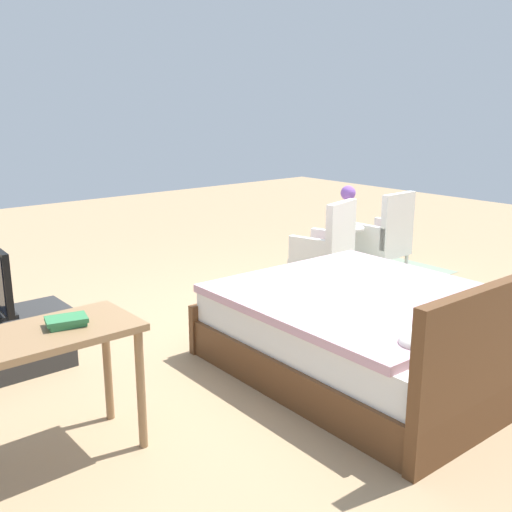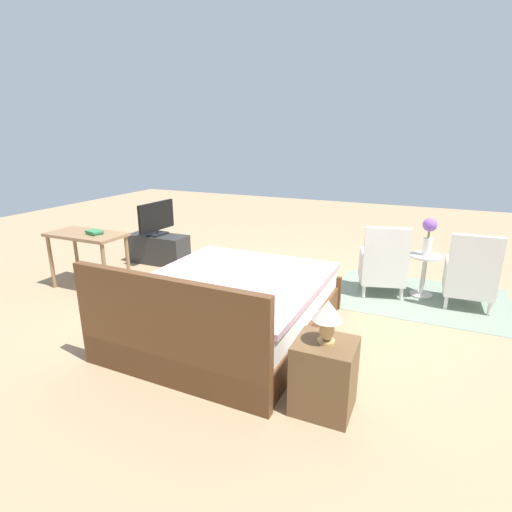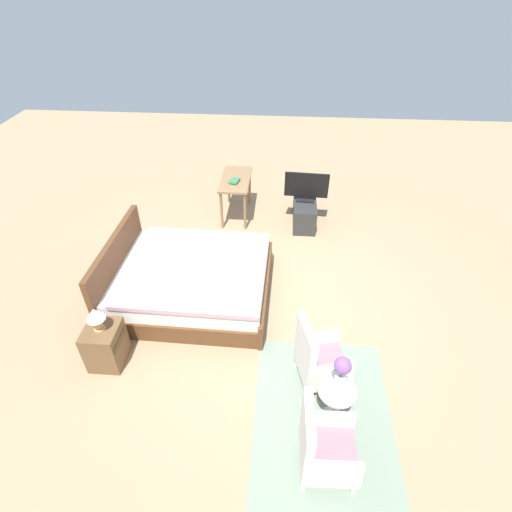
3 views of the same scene
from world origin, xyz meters
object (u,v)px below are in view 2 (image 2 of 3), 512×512
at_px(armchair_by_window_left, 470,277).
at_px(tv_flatscreen, 156,218).
at_px(bed, 228,307).
at_px(vanity_desk, 87,242).
at_px(tv_stand, 159,249).
at_px(table_lamp, 328,315).
at_px(side_table, 424,270).
at_px(book_stack, 94,232).
at_px(armchair_by_window_right, 383,266).
at_px(flower_vase, 429,233).
at_px(nightstand, 324,376).

relative_size(armchair_by_window_left, tv_flatscreen, 1.19).
bearing_deg(bed, vanity_desk, -10.17).
xyz_separation_m(tv_stand, tv_flatscreen, (0.00, -0.00, 0.50)).
height_order(table_lamp, tv_stand, table_lamp).
distance_m(armchair_by_window_left, side_table, 0.53).
distance_m(tv_flatscreen, vanity_desk, 1.29).
bearing_deg(side_table, vanity_desk, 20.13).
relative_size(table_lamp, tv_flatscreen, 0.43).
distance_m(tv_stand, tv_flatscreen, 0.50).
height_order(bed, armchair_by_window_left, bed).
xyz_separation_m(table_lamp, book_stack, (3.38, -1.18, 0.01)).
bearing_deg(tv_stand, table_lamp, 143.87).
xyz_separation_m(armchair_by_window_right, flower_vase, (-0.49, -0.15, 0.46)).
relative_size(armchair_by_window_right, tv_stand, 0.96).
bearing_deg(table_lamp, side_table, -102.40).
bearing_deg(book_stack, armchair_by_window_left, -163.11).
bearing_deg(side_table, nightstand, 77.60).
bearing_deg(nightstand, bed, -32.21).
relative_size(table_lamp, tv_stand, 0.34).
bearing_deg(table_lamp, bed, -32.24).
bearing_deg(side_table, armchair_by_window_right, 17.04).
xyz_separation_m(flower_vase, book_stack, (3.97, 1.51, -0.05)).
xyz_separation_m(armchair_by_window_left, book_stack, (4.48, 1.36, 0.41)).
relative_size(flower_vase, nightstand, 0.85).
bearing_deg(flower_vase, table_lamp, 77.60).
bearing_deg(bed, table_lamp, 147.76).
relative_size(armchair_by_window_right, flower_vase, 1.93).
distance_m(armchair_by_window_right, side_table, 0.52).
bearing_deg(side_table, table_lamp, 77.60).
height_order(tv_flatscreen, book_stack, tv_flatscreen).
bearing_deg(tv_flatscreen, book_stack, 89.84).
distance_m(table_lamp, tv_flatscreen, 4.17).
xyz_separation_m(armchair_by_window_right, table_lamp, (0.10, 2.54, 0.40)).
height_order(side_table, table_lamp, table_lamp).
height_order(armchair_by_window_left, tv_stand, armchair_by_window_left).
bearing_deg(book_stack, tv_stand, -90.26).
height_order(armchair_by_window_right, table_lamp, armchair_by_window_right).
height_order(bed, table_lamp, bed).
distance_m(side_table, book_stack, 4.27).
bearing_deg(bed, book_stack, -10.84).
height_order(bed, flower_vase, flower_vase).
distance_m(table_lamp, tv_stand, 4.21).
height_order(armchair_by_window_left, vanity_desk, armchair_by_window_left).
bearing_deg(armchair_by_window_left, armchair_by_window_right, -0.11).
relative_size(armchair_by_window_right, side_table, 1.67).
bearing_deg(tv_flatscreen, side_table, -176.63).
relative_size(tv_stand, tv_flatscreen, 1.24).
bearing_deg(book_stack, flower_vase, -159.14).
relative_size(nightstand, tv_flatscreen, 0.73).
xyz_separation_m(armchair_by_window_right, side_table, (-0.49, -0.15, -0.04)).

